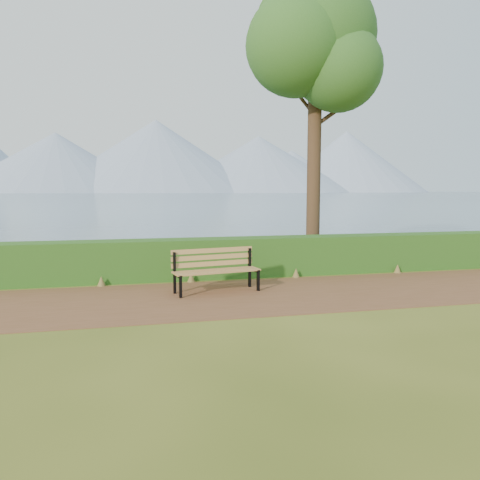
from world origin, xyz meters
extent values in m
plane|color=#434E16|center=(0.00, 0.00, 0.00)|extent=(140.00, 140.00, 0.00)
cube|color=brown|center=(0.00, 0.30, 0.01)|extent=(40.00, 3.40, 0.01)
cube|color=#1E4814|center=(0.00, 2.60, 0.50)|extent=(32.00, 0.85, 1.00)
cube|color=slate|center=(0.00, 260.00, 0.01)|extent=(700.00, 510.00, 0.00)
cone|color=#8294AE|center=(-60.00, 395.00, 24.00)|extent=(160.00, 160.00, 48.00)
cone|color=#8294AE|center=(20.00, 405.00, 31.00)|extent=(190.00, 190.00, 62.00)
cone|color=#8294AE|center=(110.00, 400.00, 25.00)|extent=(170.00, 170.00, 50.00)
cone|color=#8294AE|center=(200.00, 410.00, 29.00)|extent=(150.00, 150.00, 58.00)
cone|color=#8294AE|center=(-10.00, 430.00, 17.50)|extent=(120.00, 120.00, 35.00)
cone|color=#8294AE|center=(150.00, 425.00, 20.00)|extent=(130.00, 130.00, 40.00)
cube|color=black|center=(-1.53, 0.41, 0.24)|extent=(0.06, 0.07, 0.48)
cube|color=black|center=(-1.60, 0.87, 0.45)|extent=(0.06, 0.07, 0.91)
cube|color=black|center=(-1.56, 0.64, 0.44)|extent=(0.15, 0.55, 0.05)
cube|color=black|center=(0.22, 0.71, 0.24)|extent=(0.06, 0.07, 0.48)
cube|color=black|center=(0.15, 1.17, 0.45)|extent=(0.06, 0.07, 0.91)
cube|color=black|center=(0.19, 0.94, 0.44)|extent=(0.15, 0.55, 0.05)
cube|color=#A06D3E|center=(-0.66, 0.59, 0.48)|extent=(1.89, 0.42, 0.04)
cube|color=#A06D3E|center=(-0.68, 0.72, 0.48)|extent=(1.89, 0.42, 0.04)
cube|color=#A06D3E|center=(-0.70, 0.85, 0.48)|extent=(1.89, 0.42, 0.04)
cube|color=#A06D3E|center=(-0.72, 0.99, 0.48)|extent=(1.89, 0.42, 0.04)
cube|color=#A06D3E|center=(-0.73, 1.05, 0.60)|extent=(1.88, 0.37, 0.11)
cube|color=#A06D3E|center=(-0.73, 1.05, 0.75)|extent=(1.88, 0.37, 0.11)
cube|color=#A06D3E|center=(-0.73, 1.05, 0.90)|extent=(1.88, 0.37, 0.11)
cylinder|color=#392317|center=(2.81, 3.96, 3.60)|extent=(0.40, 0.40, 7.21)
sphere|color=#25511B|center=(2.81, 3.96, 6.61)|extent=(3.40, 3.40, 3.40)
sphere|color=#25511B|center=(3.62, 4.45, 6.01)|extent=(2.60, 2.60, 2.60)
sphere|color=#25511B|center=(2.07, 3.59, 6.21)|extent=(2.80, 2.80, 2.80)
sphere|color=#25511B|center=(3.26, 3.34, 5.61)|extent=(2.40, 2.40, 2.40)
sphere|color=#25511B|center=(2.29, 4.46, 7.11)|extent=(2.20, 2.20, 2.20)
sphere|color=#25511B|center=(2.89, 4.08, 7.61)|extent=(2.00, 2.00, 2.00)
cylinder|color=#392317|center=(3.26, 3.96, 4.41)|extent=(1.05, 0.12, 0.79)
cylinder|color=#392317|center=(2.41, 4.06, 4.91)|extent=(0.82, 0.38, 0.72)
camera|label=1|loc=(-2.49, -9.13, 2.24)|focal=35.00mm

